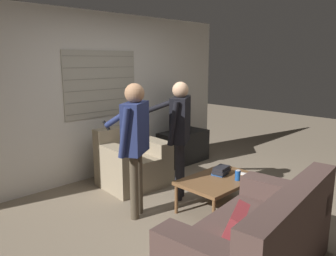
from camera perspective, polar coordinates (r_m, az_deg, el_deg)
name	(u,v)px	position (r m, az deg, el deg)	size (l,w,h in m)	color
ground_plane	(199,213)	(4.14, 5.43, -14.59)	(16.00, 16.00, 0.00)	#7F705B
wall_back	(102,96)	(5.27, -11.40, 5.54)	(5.20, 0.08, 2.55)	silver
couch_blue	(258,243)	(3.01, 15.35, -18.79)	(1.73, 1.03, 0.87)	#4C3833
armchair_beige	(132,162)	(4.92, -6.28, -5.93)	(0.95, 0.84, 0.85)	gray
coffee_table	(219,181)	(4.14, 8.83, -9.13)	(1.00, 0.65, 0.40)	brown
tv_stand	(183,147)	(5.99, 2.67, -3.25)	(0.91, 0.48, 0.56)	black
tv	(183,114)	(5.86, 2.69, 2.40)	(0.63, 0.55, 0.63)	#2D2D33
person_left_standing	(135,134)	(3.76, -5.85, -1.08)	(0.53, 0.76, 1.58)	#4C4233
person_right_standing	(179,127)	(4.25, 1.98, 0.23)	(0.49, 0.78, 1.57)	black
book_stack	(221,171)	(4.25, 9.20, -7.34)	(0.26, 0.21, 0.10)	#284C89
soda_can	(238,175)	(4.09, 12.05, -8.05)	(0.07, 0.07, 0.13)	#194C9E
spare_remote	(246,174)	(4.30, 13.38, -7.84)	(0.08, 0.14, 0.02)	white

